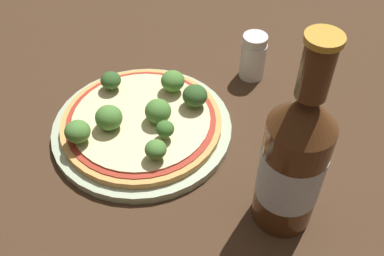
{
  "coord_description": "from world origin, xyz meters",
  "views": [
    {
      "loc": [
        0.36,
        -0.27,
        0.45
      ],
      "look_at": [
        0.09,
        -0.01,
        0.06
      ],
      "focal_mm": 42.0,
      "sensor_mm": 36.0,
      "label": 1
    }
  ],
  "objects": [
    {
      "name": "broccoli_floret_0",
      "position": [
        0.03,
        0.05,
        0.04
      ],
      "size": [
        0.03,
        0.03,
        0.03
      ],
      "color": "#89A866",
      "rests_on": "pizza"
    },
    {
      "name": "broccoli_floret_5",
      "position": [
        0.07,
        -0.05,
        0.04
      ],
      "size": [
        0.03,
        0.03,
        0.03
      ],
      "color": "#89A866",
      "rests_on": "pizza"
    },
    {
      "name": "broccoli_floret_6",
      "position": [
        -0.02,
        -0.1,
        0.04
      ],
      "size": [
        0.03,
        0.03,
        0.03
      ],
      "color": "#89A866",
      "rests_on": "pizza"
    },
    {
      "name": "broccoli_floret_4",
      "position": [
        0.02,
        -0.01,
        0.04
      ],
      "size": [
        0.03,
        0.03,
        0.03
      ],
      "color": "#89A866",
      "rests_on": "pizza"
    },
    {
      "name": "pepper_shaker",
      "position": [
        0.03,
        0.18,
        0.04
      ],
      "size": [
        0.04,
        0.04,
        0.07
      ],
      "color": "silver",
      "rests_on": "ground_plane"
    },
    {
      "name": "plate",
      "position": [
        -0.0,
        -0.02,
        0.01
      ],
      "size": [
        0.25,
        0.25,
        0.01
      ],
      "color": "#A3B293",
      "rests_on": "ground_plane"
    },
    {
      "name": "broccoli_floret_1",
      "position": [
        -0.08,
        -0.01,
        0.04
      ],
      "size": [
        0.03,
        0.03,
        0.03
      ],
      "color": "#89A866",
      "rests_on": "pizza"
    },
    {
      "name": "ground_plane",
      "position": [
        0.0,
        0.0,
        0.0
      ],
      "size": [
        3.0,
        3.0,
        0.0
      ],
      "primitive_type": "plane",
      "color": "#3D2819"
    },
    {
      "name": "broccoli_floret_3",
      "position": [
        -0.02,
        -0.06,
        0.04
      ],
      "size": [
        0.04,
        0.04,
        0.03
      ],
      "color": "#89A866",
      "rests_on": "pizza"
    },
    {
      "name": "pizza",
      "position": [
        -0.0,
        -0.02,
        0.02
      ],
      "size": [
        0.22,
        0.22,
        0.01
      ],
      "color": "tan",
      "rests_on": "plate"
    },
    {
      "name": "beer_bottle",
      "position": [
        0.22,
        0.01,
        0.09
      ],
      "size": [
        0.07,
        0.07,
        0.25
      ],
      "color": "#472814",
      "rests_on": "ground_plane"
    },
    {
      "name": "broccoli_floret_7",
      "position": [
        -0.01,
        0.05,
        0.04
      ],
      "size": [
        0.03,
        0.03,
        0.03
      ],
      "color": "#89A866",
      "rests_on": "pizza"
    },
    {
      "name": "broccoli_floret_2",
      "position": [
        0.05,
        -0.02,
        0.04
      ],
      "size": [
        0.02,
        0.02,
        0.03
      ],
      "color": "#89A866",
      "rests_on": "pizza"
    }
  ]
}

